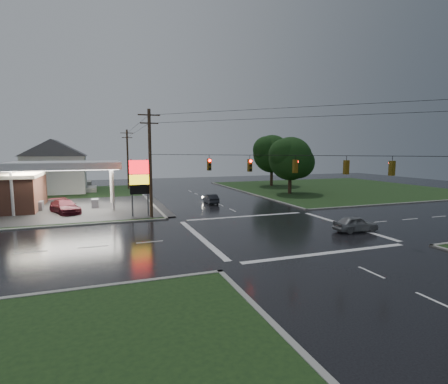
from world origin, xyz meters
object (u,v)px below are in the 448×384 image
object	(u,v)px
house_near	(56,166)
car_crossing	(356,224)
house_far	(57,163)
car_pump	(65,207)
utility_pole_n	(128,158)
car_north	(211,199)
utility_pole_nw	(150,162)
pylon_sign	(139,179)
tree_ne_near	(291,159)
tree_ne_far	(273,154)

from	to	relation	value
house_near	car_crossing	size ratio (longest dim) A/B	2.83
house_far	car_pump	size ratio (longest dim) A/B	2.12
utility_pole_n	car_pump	world-z (taller)	utility_pole_n
car_pump	car_north	bearing A→B (deg)	-18.24
utility_pole_nw	house_near	distance (m)	28.90
house_near	car_north	size ratio (longest dim) A/B	2.97
car_north	car_pump	distance (m)	17.35
pylon_sign	car_pump	distance (m)	9.53
house_near	tree_ne_near	xyz separation A→B (m)	(35.09, -14.01, 1.16)
utility_pole_nw	house_far	distance (m)	40.48
pylon_sign	tree_ne_far	xyz separation A→B (m)	(27.65, 23.49, 2.17)
utility_pole_nw	car_pump	distance (m)	11.47
car_north	car_pump	size ratio (longest dim) A/B	0.71
tree_ne_near	car_pump	xyz separation A→B (m)	(-32.23, -6.73, -4.80)
house_near	car_crossing	bearing A→B (deg)	-54.83
pylon_sign	utility_pole_nw	size ratio (longest dim) A/B	0.55
car_north	car_pump	xyz separation A→B (m)	(-17.29, -1.47, 0.14)
tree_ne_near	car_north	distance (m)	16.60
car_crossing	car_pump	distance (m)	30.00
house_near	car_pump	distance (m)	21.25
tree_ne_far	car_crossing	bearing A→B (deg)	-106.83
pylon_sign	tree_ne_far	distance (m)	36.35
tree_ne_far	house_far	bearing A→B (deg)	160.29
house_far	car_crossing	xyz separation A→B (m)	(28.08, -50.43, -3.74)
house_far	tree_ne_near	world-z (taller)	tree_ne_near
tree_ne_near	tree_ne_far	bearing A→B (deg)	75.93
utility_pole_nw	tree_ne_far	xyz separation A→B (m)	(26.65, 24.49, 0.46)
pylon_sign	utility_pole_nw	xyz separation A→B (m)	(1.00, -1.00, 1.71)
car_crossing	house_near	bearing A→B (deg)	37.30
house_near	tree_ne_near	distance (m)	37.80
utility_pole_nw	car_north	xyz separation A→B (m)	(8.70, 7.23, -5.11)
pylon_sign	tree_ne_near	world-z (taller)	tree_ne_near
tree_ne_far	car_pump	bearing A→B (deg)	-152.01
utility_pole_nw	car_north	bearing A→B (deg)	39.73
utility_pole_nw	utility_pole_n	distance (m)	28.50
house_far	utility_pole_nw	bearing A→B (deg)	-72.08
utility_pole_n	pylon_sign	bearing A→B (deg)	-92.08
utility_pole_n	car_pump	xyz separation A→B (m)	(-8.59, -22.73, -4.71)
pylon_sign	car_north	size ratio (longest dim) A/B	1.61
house_near	car_pump	world-z (taller)	house_near
pylon_sign	car_north	distance (m)	12.02
utility_pole_nw	tree_ne_near	world-z (taller)	utility_pole_nw
car_north	pylon_sign	bearing A→B (deg)	35.31
car_pump	house_near	bearing A→B (deg)	74.77
utility_pole_n	tree_ne_near	distance (m)	28.55
house_near	car_north	xyz separation A→B (m)	(20.15, -19.27, -3.79)
house_far	tree_ne_near	bearing A→B (deg)	-35.77
pylon_sign	house_near	xyz separation A→B (m)	(-10.45, 25.50, 0.39)
utility_pole_nw	tree_ne_near	xyz separation A→B (m)	(23.64, 12.49, -0.16)
house_far	car_north	xyz separation A→B (m)	(21.15, -31.27, -3.79)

